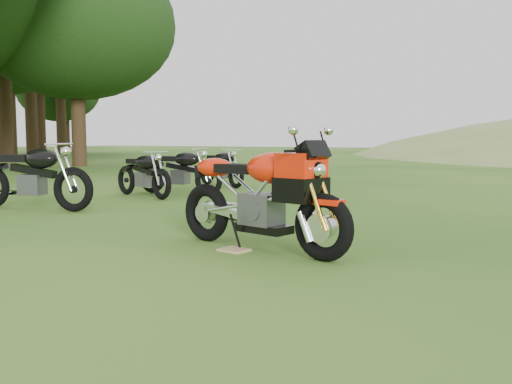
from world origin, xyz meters
The scene contains 8 objects.
ground centered at (0.00, 0.00, 0.00)m, with size 120.00×120.00×0.00m, color #1A4E10.
treeline centered at (-20.00, 15.00, 0.00)m, with size 28.00×32.00×14.00m, color black, non-canonical shape.
sport_motorcycle centered at (0.69, -0.22, 0.61)m, with size 2.04×0.51×1.23m, color red, non-canonical shape.
plywood_board centered at (0.50, -0.39, 0.01)m, with size 0.27×0.22×0.02m, color tan.
vintage_moto_a centered at (-3.42, 3.80, 0.49)m, with size 1.85×0.43×0.98m, color black, non-canonical shape.
vintage_moto_b centered at (-3.89, 0.72, 0.55)m, with size 2.10×0.49×1.11m, color black, non-canonical shape.
vintage_moto_c centered at (-3.77, 5.78, 0.46)m, with size 1.74×0.40×0.91m, color black, non-canonical shape.
vintage_moto_d centered at (-3.72, 3.07, 0.46)m, with size 1.76×0.41×0.93m, color black, non-canonical shape.
Camera 1 is at (3.46, -5.05, 1.10)m, focal length 40.00 mm.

